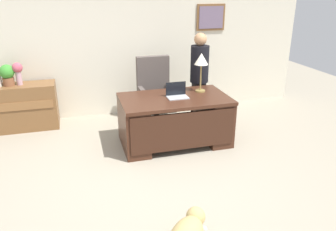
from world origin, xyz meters
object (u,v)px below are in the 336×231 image
(desk_lamp, at_px, (201,61))
(vase_with_flowers, at_px, (18,71))
(dog_toy_ball, at_px, (204,229))
(desk, at_px, (175,119))
(credenza, at_px, (13,108))
(person_standing, at_px, (199,78))
(potted_plant, at_px, (7,74))
(armchair, at_px, (155,95))
(laptop, at_px, (177,94))

(desk_lamp, bearing_deg, vase_with_flowers, 158.85)
(desk_lamp, height_order, dog_toy_ball, desk_lamp)
(desk, xyz_separation_m, dog_toy_ball, (-0.32, -2.09, -0.38))
(credenza, bearing_deg, desk_lamp, -20.00)
(credenza, relative_size, person_standing, 0.90)
(potted_plant, bearing_deg, credenza, -170.68)
(armchair, distance_m, desk_lamp, 1.22)
(armchair, xyz_separation_m, potted_plant, (-2.47, 0.32, 0.48))
(person_standing, relative_size, laptop, 5.14)
(desk, distance_m, credenza, 2.87)
(credenza, distance_m, desk_lamp, 3.35)
(desk, distance_m, person_standing, 1.06)
(credenza, height_order, vase_with_flowers, vase_with_flowers)
(desk, relative_size, vase_with_flowers, 4.39)
(person_standing, height_order, laptop, person_standing)
(laptop, distance_m, potted_plant, 2.89)
(desk_lamp, xyz_separation_m, vase_with_flowers, (-2.87, 1.11, -0.22))
(armchair, height_order, vase_with_flowers, armchair)
(armchair, height_order, person_standing, person_standing)
(laptop, bearing_deg, potted_plant, 153.64)
(desk_lamp, bearing_deg, armchair, 125.84)
(credenza, bearing_deg, desk, -27.21)
(desk, relative_size, armchair, 1.40)
(person_standing, distance_m, dog_toy_ball, 3.07)
(vase_with_flowers, height_order, dog_toy_ball, vase_with_flowers)
(credenza, xyz_separation_m, person_standing, (3.21, -0.61, 0.45))
(credenza, height_order, armchair, armchair)
(armchair, bearing_deg, vase_with_flowers, 172.04)
(potted_plant, xyz_separation_m, dog_toy_ball, (2.22, -3.40, -0.96))
(vase_with_flowers, xyz_separation_m, dog_toy_ball, (2.05, -3.40, -1.01))
(laptop, relative_size, potted_plant, 0.89)
(person_standing, bearing_deg, desk_lamp, -108.67)
(dog_toy_ball, bearing_deg, vase_with_flowers, 121.10)
(desk, height_order, dog_toy_ball, desk)
(desk_lamp, xyz_separation_m, dog_toy_ball, (-0.81, -2.29, -1.23))
(desk, distance_m, potted_plant, 2.92)
(credenza, xyz_separation_m, potted_plant, (0.01, 0.00, 0.60))
(credenza, xyz_separation_m, vase_with_flowers, (0.18, 0.00, 0.64))
(credenza, distance_m, person_standing, 3.30)
(credenza, bearing_deg, vase_with_flowers, 0.43)
(desk, bearing_deg, laptop, 41.56)
(person_standing, relative_size, vase_with_flowers, 4.29)
(dog_toy_ball, bearing_deg, potted_plant, 123.14)
(desk, bearing_deg, desk_lamp, 22.60)
(desk_lamp, bearing_deg, laptop, -159.36)
(credenza, distance_m, dog_toy_ball, 4.08)
(armchair, bearing_deg, laptop, -83.12)
(desk, xyz_separation_m, armchair, (-0.08, 0.99, 0.11))
(credenza, relative_size, potted_plant, 4.10)
(person_standing, distance_m, laptop, 0.92)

